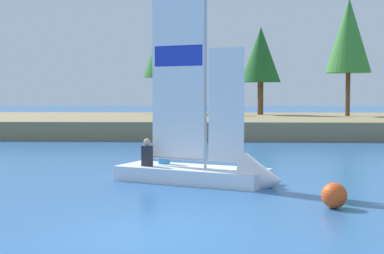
{
  "coord_description": "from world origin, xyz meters",
  "views": [
    {
      "loc": [
        1.1,
        -10.02,
        2.52
      ],
      "look_at": [
        0.23,
        12.04,
        1.2
      ],
      "focal_mm": 53.7,
      "sensor_mm": 36.0,
      "label": 1
    }
  ],
  "objects_px": {
    "shoreline_tree_midleft": "(261,55)",
    "channel_buoy": "(334,195)",
    "shoreline_tree_left": "(164,47)",
    "shoreline_tree_centre": "(349,36)",
    "sailboat": "(218,168)"
  },
  "relations": [
    {
      "from": "shoreline_tree_midleft",
      "to": "channel_buoy",
      "type": "height_order",
      "value": "shoreline_tree_midleft"
    },
    {
      "from": "shoreline_tree_left",
      "to": "channel_buoy",
      "type": "xyz_separation_m",
      "value": [
        6.28,
        -29.36,
        -5.54
      ]
    },
    {
      "from": "shoreline_tree_midleft",
      "to": "channel_buoy",
      "type": "bearing_deg",
      "value": -91.18
    },
    {
      "from": "shoreline_tree_centre",
      "to": "channel_buoy",
      "type": "distance_m",
      "value": 27.05
    },
    {
      "from": "sailboat",
      "to": "shoreline_tree_left",
      "type": "bearing_deg",
      "value": 122.16
    },
    {
      "from": "shoreline_tree_midleft",
      "to": "shoreline_tree_centre",
      "type": "xyz_separation_m",
      "value": [
        5.57,
        -1.99,
        1.12
      ]
    },
    {
      "from": "shoreline_tree_left",
      "to": "shoreline_tree_midleft",
      "type": "height_order",
      "value": "shoreline_tree_left"
    },
    {
      "from": "shoreline_tree_left",
      "to": "sailboat",
      "type": "height_order",
      "value": "shoreline_tree_left"
    },
    {
      "from": "sailboat",
      "to": "channel_buoy",
      "type": "relative_size",
      "value": 11.77
    },
    {
      "from": "shoreline_tree_centre",
      "to": "channel_buoy",
      "type": "height_order",
      "value": "shoreline_tree_centre"
    },
    {
      "from": "shoreline_tree_centre",
      "to": "channel_buoy",
      "type": "bearing_deg",
      "value": -103.46
    },
    {
      "from": "shoreline_tree_centre",
      "to": "channel_buoy",
      "type": "xyz_separation_m",
      "value": [
        -6.14,
        -25.66,
        -5.97
      ]
    },
    {
      "from": "shoreline_tree_left",
      "to": "shoreline_tree_midleft",
      "type": "relative_size",
      "value": 1.15
    },
    {
      "from": "shoreline_tree_left",
      "to": "sailboat",
      "type": "xyz_separation_m",
      "value": [
        3.76,
        -26.11,
        -5.39
      ]
    },
    {
      "from": "shoreline_tree_midleft",
      "to": "sailboat",
      "type": "distance_m",
      "value": 25.05
    }
  ]
}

